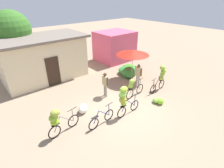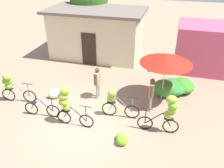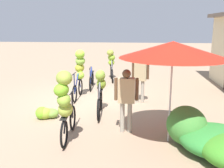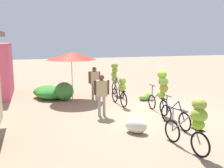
{
  "view_description": "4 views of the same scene",
  "coord_description": "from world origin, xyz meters",
  "px_view_note": "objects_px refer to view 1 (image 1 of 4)",
  "views": [
    {
      "loc": [
        -5.63,
        -5.49,
        5.69
      ],
      "look_at": [
        0.51,
        1.69,
        0.85
      ],
      "focal_mm": 28.28,
      "sensor_mm": 36.0,
      "label": 1
    },
    {
      "loc": [
        3.35,
        -6.87,
        6.07
      ],
      "look_at": [
        1.07,
        1.44,
        1.17
      ],
      "focal_mm": 36.89,
      "sensor_mm": 36.0,
      "label": 2
    },
    {
      "loc": [
        8.65,
        1.82,
        2.59
      ],
      "look_at": [
        1.16,
        1.11,
        0.84
      ],
      "focal_mm": 40.81,
      "sensor_mm": 36.0,
      "label": 3
    },
    {
      "loc": [
        -8.47,
        4.41,
        2.82
      ],
      "look_at": [
        0.8,
        1.38,
        1.09
      ],
      "focal_mm": 40.06,
      "sensor_mm": 36.0,
      "label": 4
    }
  ],
  "objects_px": {
    "bicycle_center_loaded": "(124,99)",
    "produce_sack": "(83,109)",
    "market_umbrella": "(133,52)",
    "bicycle_near_pile": "(102,119)",
    "bicycle_by_shop": "(133,87)",
    "shop_pink": "(115,46)",
    "bicycle_rightmost": "(161,76)",
    "tree_behind_building": "(11,30)",
    "person_vendor": "(105,82)",
    "bicycle_leftmost": "(57,120)",
    "person_bystander": "(138,73)",
    "banana_pile_on_ground": "(159,101)",
    "building_low": "(43,58)"
  },
  "relations": [
    {
      "from": "bicycle_rightmost",
      "to": "bicycle_by_shop",
      "type": "bearing_deg",
      "value": 167.73
    },
    {
      "from": "bicycle_near_pile",
      "to": "bicycle_by_shop",
      "type": "bearing_deg",
      "value": 14.97
    },
    {
      "from": "shop_pink",
      "to": "bicycle_rightmost",
      "type": "distance_m",
      "value": 6.68
    },
    {
      "from": "tree_behind_building",
      "to": "bicycle_center_loaded",
      "type": "bearing_deg",
      "value": -75.54
    },
    {
      "from": "bicycle_by_shop",
      "to": "bicycle_rightmost",
      "type": "xyz_separation_m",
      "value": [
        2.14,
        -0.46,
        0.25
      ]
    },
    {
      "from": "bicycle_leftmost",
      "to": "bicycle_near_pile",
      "type": "distance_m",
      "value": 2.06
    },
    {
      "from": "market_umbrella",
      "to": "produce_sack",
      "type": "distance_m",
      "value": 5.39
    },
    {
      "from": "bicycle_by_shop",
      "to": "person_bystander",
      "type": "bearing_deg",
      "value": 30.82
    },
    {
      "from": "market_umbrella",
      "to": "bicycle_center_loaded",
      "type": "distance_m",
      "value": 4.6
    },
    {
      "from": "building_low",
      "to": "tree_behind_building",
      "type": "bearing_deg",
      "value": 120.81
    },
    {
      "from": "bicycle_near_pile",
      "to": "bicycle_center_loaded",
      "type": "distance_m",
      "value": 1.49
    },
    {
      "from": "tree_behind_building",
      "to": "banana_pile_on_ground",
      "type": "distance_m",
      "value": 11.25
    },
    {
      "from": "building_low",
      "to": "produce_sack",
      "type": "relative_size",
      "value": 8.73
    },
    {
      "from": "tree_behind_building",
      "to": "bicycle_leftmost",
      "type": "height_order",
      "value": "tree_behind_building"
    },
    {
      "from": "market_umbrella",
      "to": "bicycle_near_pile",
      "type": "bearing_deg",
      "value": -151.44
    },
    {
      "from": "bicycle_center_loaded",
      "to": "person_bystander",
      "type": "bearing_deg",
      "value": 30.64
    },
    {
      "from": "tree_behind_building",
      "to": "bicycle_rightmost",
      "type": "xyz_separation_m",
      "value": [
        6.21,
        -8.67,
        -2.41
      ]
    },
    {
      "from": "bicycle_by_shop",
      "to": "produce_sack",
      "type": "distance_m",
      "value": 3.24
    },
    {
      "from": "bicycle_near_pile",
      "to": "person_vendor",
      "type": "distance_m",
      "value": 2.77
    },
    {
      "from": "banana_pile_on_ground",
      "to": "person_vendor",
      "type": "xyz_separation_m",
      "value": [
        -1.81,
        2.66,
        0.8
      ]
    },
    {
      "from": "person_bystander",
      "to": "bicycle_leftmost",
      "type": "bearing_deg",
      "value": -171.13
    },
    {
      "from": "bicycle_by_shop",
      "to": "person_bystander",
      "type": "relative_size",
      "value": 1.03
    },
    {
      "from": "bicycle_rightmost",
      "to": "bicycle_center_loaded",
      "type": "bearing_deg",
      "value": -172.09
    },
    {
      "from": "person_bystander",
      "to": "bicycle_by_shop",
      "type": "bearing_deg",
      "value": -149.18
    },
    {
      "from": "building_low",
      "to": "bicycle_near_pile",
      "type": "relative_size",
      "value": 3.85
    },
    {
      "from": "banana_pile_on_ground",
      "to": "produce_sack",
      "type": "relative_size",
      "value": 0.98
    },
    {
      "from": "building_low",
      "to": "banana_pile_on_ground",
      "type": "distance_m",
      "value": 8.58
    },
    {
      "from": "person_bystander",
      "to": "tree_behind_building",
      "type": "bearing_deg",
      "value": 126.41
    },
    {
      "from": "bicycle_leftmost",
      "to": "person_bystander",
      "type": "relative_size",
      "value": 1.04
    },
    {
      "from": "bicycle_rightmost",
      "to": "market_umbrella",
      "type": "bearing_deg",
      "value": 98.55
    },
    {
      "from": "shop_pink",
      "to": "bicycle_by_shop",
      "type": "height_order",
      "value": "shop_pink"
    },
    {
      "from": "bicycle_leftmost",
      "to": "produce_sack",
      "type": "xyz_separation_m",
      "value": [
        1.74,
        0.81,
        -0.65
      ]
    },
    {
      "from": "market_umbrella",
      "to": "bicycle_leftmost",
      "type": "bearing_deg",
      "value": -163.64
    },
    {
      "from": "bicycle_near_pile",
      "to": "market_umbrella",
      "type": "bearing_deg",
      "value": 28.56
    },
    {
      "from": "bicycle_rightmost",
      "to": "person_bystander",
      "type": "relative_size",
      "value": 1.06
    },
    {
      "from": "building_low",
      "to": "bicycle_rightmost",
      "type": "relative_size",
      "value": 3.67
    },
    {
      "from": "bicycle_center_loaded",
      "to": "produce_sack",
      "type": "relative_size",
      "value": 2.46
    },
    {
      "from": "produce_sack",
      "to": "bicycle_rightmost",
      "type": "bearing_deg",
      "value": -12.02
    },
    {
      "from": "bicycle_by_shop",
      "to": "bicycle_rightmost",
      "type": "relative_size",
      "value": 0.97
    },
    {
      "from": "market_umbrella",
      "to": "produce_sack",
      "type": "bearing_deg",
      "value": -166.89
    },
    {
      "from": "bicycle_near_pile",
      "to": "produce_sack",
      "type": "height_order",
      "value": "bicycle_near_pile"
    },
    {
      "from": "bicycle_center_loaded",
      "to": "shop_pink",
      "type": "bearing_deg",
      "value": 51.83
    },
    {
      "from": "tree_behind_building",
      "to": "person_vendor",
      "type": "bearing_deg",
      "value": -67.52
    },
    {
      "from": "person_vendor",
      "to": "person_bystander",
      "type": "height_order",
      "value": "person_bystander"
    },
    {
      "from": "shop_pink",
      "to": "bicycle_rightmost",
      "type": "xyz_separation_m",
      "value": [
        -1.67,
        -6.46,
        -0.34
      ]
    },
    {
      "from": "bicycle_leftmost",
      "to": "building_low",
      "type": "bearing_deg",
      "value": 72.63
    },
    {
      "from": "bicycle_near_pile",
      "to": "bicycle_by_shop",
      "type": "distance_m",
      "value": 3.12
    },
    {
      "from": "bicycle_rightmost",
      "to": "banana_pile_on_ground",
      "type": "height_order",
      "value": "bicycle_rightmost"
    },
    {
      "from": "shop_pink",
      "to": "produce_sack",
      "type": "bearing_deg",
      "value": -142.41
    },
    {
      "from": "banana_pile_on_ground",
      "to": "person_bystander",
      "type": "relative_size",
      "value": 0.44
    }
  ]
}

